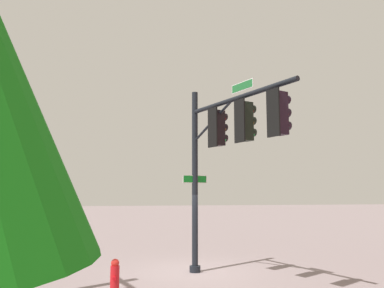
# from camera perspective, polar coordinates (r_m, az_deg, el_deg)

# --- Properties ---
(ground_plane) EXTENTS (120.00, 120.00, 0.00)m
(ground_plane) POSITION_cam_1_polar(r_m,az_deg,el_deg) (13.05, 0.46, -18.71)
(ground_plane) COLOR gray
(signal_pole_assembly) EXTENTS (4.48, 2.32, 6.02)m
(signal_pole_assembly) POSITION_cam_1_polar(r_m,az_deg,el_deg) (11.39, 5.57, 0.65)
(signal_pole_assembly) COLOR black
(signal_pole_assembly) RESTS_ON ground_plane
(fire_hydrant) EXTENTS (0.33, 0.24, 0.83)m
(fire_hydrant) POSITION_cam_1_polar(r_m,az_deg,el_deg) (10.84, -11.53, -18.74)
(fire_hydrant) COLOR red
(fire_hydrant) RESTS_ON ground_plane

